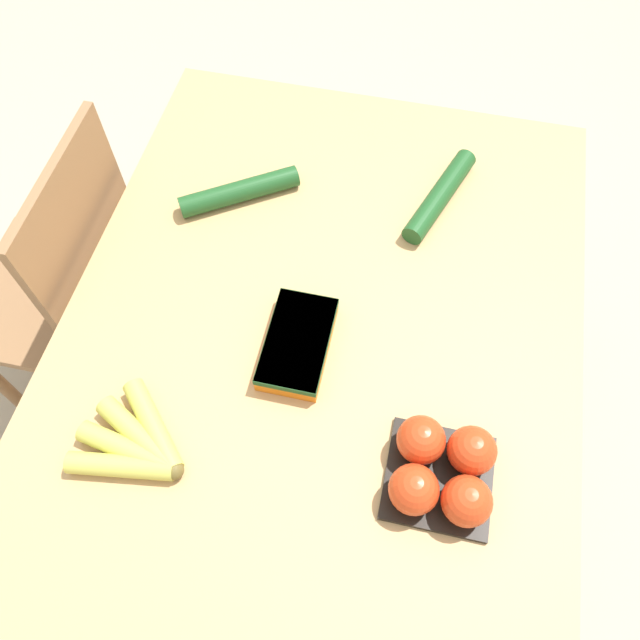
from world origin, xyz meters
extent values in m
plane|color=#B7A88E|center=(0.00, 0.00, 0.00)|extent=(12.00, 12.00, 0.00)
cube|color=tan|center=(0.00, 0.00, 0.76)|extent=(1.33, 0.99, 0.03)
cylinder|color=tan|center=(0.60, -0.44, 0.37)|extent=(0.06, 0.06, 0.75)
cylinder|color=tan|center=(-0.60, 0.44, 0.37)|extent=(0.06, 0.06, 0.75)
cylinder|color=tan|center=(0.60, 0.44, 0.37)|extent=(0.06, 0.06, 0.75)
cube|color=#8E6642|center=(0.11, 0.74, 0.47)|extent=(0.42, 0.40, 0.03)
cube|color=#8E6642|center=(0.12, 0.55, 0.72)|extent=(0.39, 0.02, 0.48)
cylinder|color=#8E6642|center=(0.29, 0.91, 0.23)|extent=(0.04, 0.04, 0.45)
cylinder|color=#8E6642|center=(-0.07, 0.90, 0.23)|extent=(0.04, 0.04, 0.45)
cylinder|color=#8E6642|center=(0.30, 0.57, 0.23)|extent=(0.04, 0.04, 0.45)
cylinder|color=#8E6642|center=(-0.06, 0.56, 0.23)|extent=(0.04, 0.04, 0.45)
sphere|color=brown|center=(-0.33, 0.18, 0.80)|extent=(0.03, 0.03, 0.03)
cylinder|color=#CCC651|center=(-0.26, 0.24, 0.80)|extent=(0.16, 0.15, 0.04)
cylinder|color=#CCC651|center=(-0.29, 0.26, 0.80)|extent=(0.12, 0.18, 0.04)
cylinder|color=#CCC651|center=(-0.31, 0.27, 0.80)|extent=(0.07, 0.18, 0.04)
cylinder|color=#CCC651|center=(-0.34, 0.27, 0.80)|extent=(0.06, 0.18, 0.04)
cube|color=black|center=(-0.24, -0.26, 0.78)|extent=(0.18, 0.18, 0.01)
sphere|color=red|center=(-0.28, -0.30, 0.83)|extent=(0.08, 0.08, 0.08)
sphere|color=red|center=(-0.20, -0.30, 0.83)|extent=(0.08, 0.08, 0.08)
sphere|color=red|center=(-0.28, -0.22, 0.83)|extent=(0.08, 0.08, 0.08)
sphere|color=red|center=(-0.20, -0.22, 0.83)|extent=(0.08, 0.08, 0.08)
cube|color=orange|center=(-0.05, 0.03, 0.80)|extent=(0.20, 0.11, 0.04)
cube|color=#19471E|center=(-0.05, 0.03, 0.81)|extent=(0.20, 0.12, 0.01)
cylinder|color=#1E5123|center=(0.36, -0.18, 0.80)|extent=(0.26, 0.13, 0.05)
cylinder|color=#1E5123|center=(0.28, 0.24, 0.80)|extent=(0.18, 0.24, 0.05)
camera|label=1|loc=(-0.57, -0.13, 1.83)|focal=35.00mm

